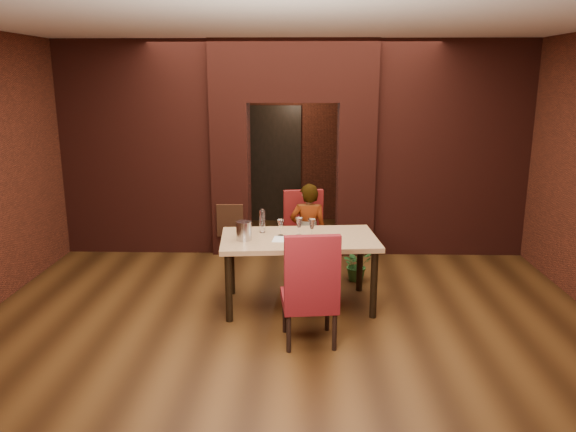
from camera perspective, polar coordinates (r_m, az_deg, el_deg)
name	(u,v)px	position (r m, az deg, el deg)	size (l,w,h in m)	color
floor	(290,298)	(7.01, 0.20, -8.37)	(8.00, 8.00, 0.00)	#462A11
ceiling	(290,27)	(6.51, 0.23, 18.69)	(7.00, 8.00, 0.04)	silver
wall_back	(295,136)	(10.54, 0.74, 8.16)	(7.00, 0.04, 3.20)	#602414
wall_front	(270,306)	(2.70, -1.82, -9.14)	(7.00, 0.04, 3.20)	#602414
pillar_left	(231,178)	(8.69, -5.76, 3.85)	(0.55, 0.55, 2.30)	maroon
pillar_right	(355,179)	(8.65, 6.84, 3.78)	(0.55, 0.55, 2.30)	maroon
lintel	(293,71)	(8.49, 0.55, 14.54)	(2.45, 0.55, 0.90)	maroon
wing_wall_left	(139,149)	(8.91, -14.94, 6.63)	(2.27, 0.35, 3.20)	maroon
wing_wall_right	(450,150)	(8.83, 16.15, 6.49)	(2.27, 0.35, 3.20)	maroon
vent_panel	(230,221)	(8.53, -5.91, -0.47)	(0.40, 0.03, 0.50)	#9E532D
rear_door	(274,165)	(10.56, -1.46, 5.16)	(0.90, 0.08, 2.10)	black
rear_door_frame	(274,166)	(10.52, -1.47, 5.12)	(1.02, 0.04, 2.22)	black
dining_table	(299,271)	(6.68, 1.10, -5.64)	(1.80, 1.01, 0.85)	tan
chair_far	(306,237)	(7.48, 1.85, -2.13)	(0.54, 0.54, 1.18)	maroon
chair_near	(309,286)	(5.73, 2.16, -7.16)	(0.54, 0.54, 1.20)	maroon
person_seated	(308,233)	(7.38, 2.08, -1.76)	(0.49, 0.32, 1.33)	white
wine_glass_a	(281,228)	(6.59, -0.75, -1.19)	(0.08, 0.08, 0.19)	white
wine_glass_b	(299,227)	(6.59, 1.13, -1.08)	(0.09, 0.09, 0.21)	white
wine_glass_c	(312,228)	(6.52, 2.45, -1.25)	(0.09, 0.09, 0.22)	white
tasting_sheet	(288,239)	(6.44, -0.02, -2.40)	(0.34, 0.25, 0.00)	white
wine_bucket	(244,231)	(6.42, -4.50, -1.50)	(0.18, 0.18, 0.22)	#AEADB5
water_bottle	(262,221)	(6.72, -2.63, -0.47)	(0.07, 0.07, 0.29)	white
potted_plant	(357,264)	(7.60, 7.01, -4.89)	(0.40, 0.34, 0.44)	#285F26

